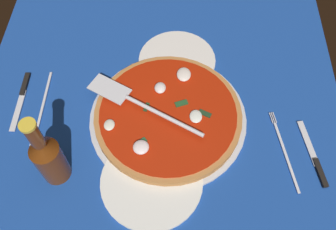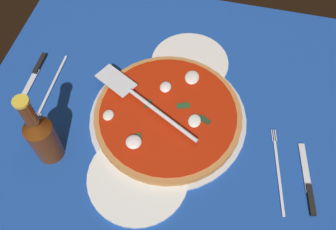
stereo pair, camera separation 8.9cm
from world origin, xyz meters
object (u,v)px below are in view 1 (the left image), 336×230
place_setting_near (32,102)px  place_setting_far (299,156)px  dinner_plate_left (177,60)px  pizza (168,115)px  beer_bottle (48,157)px  pizza_server (140,104)px  dinner_plate_right (152,181)px

place_setting_near → place_setting_far: same height
dinner_plate_left → pizza: size_ratio=0.58×
place_setting_far → beer_bottle: bearing=85.7°
pizza_server → beer_bottle: (16.17, -17.52, 3.51)cm
pizza → beer_bottle: (15.14, -24.15, 6.25)cm
pizza → place_setting_near: size_ratio=1.60×
place_setting_near → beer_bottle: size_ratio=1.02×
dinner_plate_left → beer_bottle: (33.39, -25.88, 7.73)cm
dinner_plate_left → pizza: (18.25, -1.74, 1.47)cm
pizza → pizza_server: (-1.03, -6.62, 2.75)cm
pizza_server → place_setting_far: pizza_server is taller
pizza → beer_bottle: bearing=-57.9°
pizza_server → beer_bottle: size_ratio=1.31×
dinner_plate_left → dinner_plate_right: 35.04cm
pizza_server → place_setting_near: size_ratio=1.29×
pizza → place_setting_far: bearing=74.0°
beer_bottle → dinner_plate_right: bearing=86.4°
dinner_plate_left → beer_bottle: beer_bottle is taller
pizza → place_setting_far: size_ratio=1.55×
pizza → place_setting_far: (8.80, 30.74, -1.63)cm
dinner_plate_left → pizza: pizza is taller
pizza_server → place_setting_far: 38.88cm
dinner_plate_right → pizza: (-16.48, 2.91, 1.47)cm
place_setting_far → beer_bottle: (6.34, -54.89, 7.89)cm
pizza_server → place_setting_near: bearing=23.3°
dinner_plate_left → place_setting_near: bearing=-67.5°
dinner_plate_left → beer_bottle: size_ratio=0.95×
place_setting_far → pizza: bearing=63.1°
pizza → place_setting_near: bearing=-95.5°
dinner_plate_left → dinner_plate_right: (34.73, -4.65, 0.00)cm
dinner_plate_right → place_setting_far: 34.52cm
place_setting_far → beer_bottle: beer_bottle is taller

